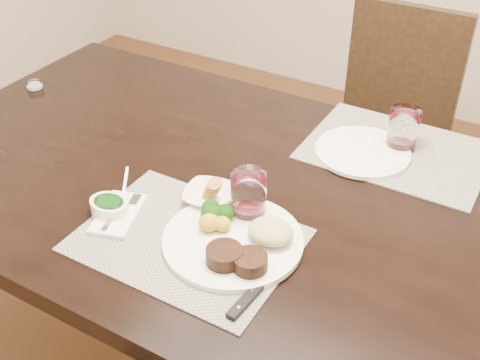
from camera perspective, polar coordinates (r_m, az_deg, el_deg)
The scene contains 13 objects.
dining_table at distance 1.47m, azimuth 3.07°, elevation -4.36°, with size 2.00×1.00×0.75m.
chair_far at distance 2.30m, azimuth 13.87°, elevation 5.64°, with size 0.42×0.42×0.90m.
placemat_near at distance 1.31m, azimuth -5.03°, elevation -5.68°, with size 0.46×0.34×0.00m, color gray.
placemat_far at distance 1.64m, azimuth 14.57°, elevation 2.69°, with size 0.46×0.34×0.00m, color gray.
dinner_plate at distance 1.28m, azimuth -0.20°, elevation -5.69°, with size 0.30×0.30×0.05m.
napkin_fork at distance 1.39m, azimuth -11.45°, elevation -3.17°, with size 0.13×0.17×0.02m.
steak_knife at distance 1.18m, azimuth 1.19°, elevation -10.58°, with size 0.03×0.24×0.01m.
cracker_bowl at distance 1.40m, azimuth -2.91°, elevation -1.44°, with size 0.14×0.14×0.05m.
sauce_ramekin at distance 1.39m, azimuth -12.27°, elevation -2.50°, with size 0.09×0.14×0.07m.
wine_glass_near at distance 1.34m, azimuth 0.81°, elevation -1.65°, with size 0.08×0.08×0.11m.
far_plate at distance 1.60m, azimuth 11.55°, elevation 2.66°, with size 0.25×0.25×0.01m, color white.
wine_glass_far at distance 1.63m, azimuth 15.19°, elevation 4.51°, with size 0.08×0.08×0.11m.
salt_cellar at distance 2.00m, azimuth -18.90°, elevation 8.45°, with size 0.05×0.05×0.02m.
Camera 1 is at (0.50, -1.01, 1.61)m, focal length 45.00 mm.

